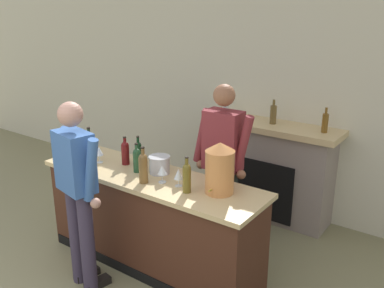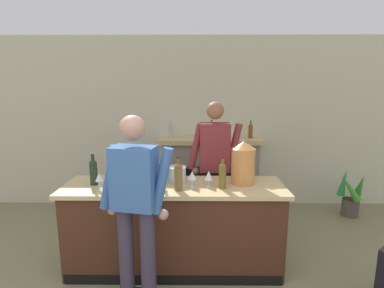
% 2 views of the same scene
% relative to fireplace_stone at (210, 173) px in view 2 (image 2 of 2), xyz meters
% --- Properties ---
extents(wall_back_panel, '(12.00, 0.07, 2.75)m').
position_rel_fireplace_stone_xyz_m(wall_back_panel, '(-0.56, 0.26, 0.78)').
color(wall_back_panel, beige).
rests_on(wall_back_panel, ground_plane).
extents(bar_counter, '(2.31, 0.67, 0.95)m').
position_rel_fireplace_stone_xyz_m(bar_counter, '(-0.47, -1.63, -0.12)').
color(bar_counter, '#472518').
rests_on(bar_counter, ground_plane).
extents(fireplace_stone, '(1.63, 0.52, 1.46)m').
position_rel_fireplace_stone_xyz_m(fireplace_stone, '(0.00, 0.00, 0.00)').
color(fireplace_stone, gray).
rests_on(fireplace_stone, ground_plane).
extents(potted_plant_corner, '(0.44, 0.49, 0.72)m').
position_rel_fireplace_stone_xyz_m(potted_plant_corner, '(2.14, -0.26, -0.28)').
color(potted_plant_corner, '#514A42').
rests_on(potted_plant_corner, ground_plane).
extents(person_customer, '(0.65, 0.36, 1.75)m').
position_rel_fireplace_stone_xyz_m(person_customer, '(-0.75, -2.26, 0.37)').
color(person_customer, '#372E43').
rests_on(person_customer, ground_plane).
extents(person_bartender, '(0.66, 0.30, 1.79)m').
position_rel_fireplace_stone_xyz_m(person_bartender, '(-0.01, -1.08, 0.40)').
color(person_bartender, '#212824').
rests_on(person_bartender, ground_plane).
extents(copper_dispenser, '(0.25, 0.29, 0.45)m').
position_rel_fireplace_stone_xyz_m(copper_dispenser, '(0.26, -1.56, 0.58)').
color(copper_dispenser, '#CF8346').
rests_on(copper_dispenser, bar_counter).
extents(ice_bucket_steel, '(0.21, 0.21, 0.17)m').
position_rel_fireplace_stone_xyz_m(ice_bucket_steel, '(-0.44, -1.52, 0.44)').
color(ice_bucket_steel, silver).
rests_on(ice_bucket_steel, bar_counter).
extents(wine_bottle_burgundy_dark, '(0.07, 0.07, 0.29)m').
position_rel_fireplace_stone_xyz_m(wine_bottle_burgundy_dark, '(-0.64, -1.62, 0.48)').
color(wine_bottle_burgundy_dark, '#224928').
rests_on(wine_bottle_burgundy_dark, bar_counter).
extents(wine_bottle_chardonnay_pale, '(0.07, 0.07, 0.30)m').
position_rel_fireplace_stone_xyz_m(wine_bottle_chardonnay_pale, '(-0.75, -1.48, 0.49)').
color(wine_bottle_chardonnay_pale, black).
rests_on(wine_bottle_chardonnay_pale, bar_counter).
extents(wine_bottle_riesling_slim, '(0.07, 0.07, 0.33)m').
position_rel_fireplace_stone_xyz_m(wine_bottle_riesling_slim, '(0.03, -1.72, 0.50)').
color(wine_bottle_riesling_slim, brown).
rests_on(wine_bottle_riesling_slim, bar_counter).
extents(wine_bottle_cabernet_heavy, '(0.08, 0.08, 0.34)m').
position_rel_fireplace_stone_xyz_m(wine_bottle_cabernet_heavy, '(-0.41, -1.78, 0.51)').
color(wine_bottle_cabernet_heavy, brown).
rests_on(wine_bottle_cabernet_heavy, bar_counter).
extents(wine_bottle_rose_blush, '(0.08, 0.08, 0.29)m').
position_rel_fireplace_stone_xyz_m(wine_bottle_rose_blush, '(-0.87, -1.54, 0.49)').
color(wine_bottle_rose_blush, '#611213').
rests_on(wine_bottle_rose_blush, bar_counter).
extents(wine_bottle_merlot_tall, '(0.08, 0.08, 0.33)m').
position_rel_fireplace_stone_xyz_m(wine_bottle_merlot_tall, '(-1.31, -1.62, 0.50)').
color(wine_bottle_merlot_tall, black).
rests_on(wine_bottle_merlot_tall, bar_counter).
extents(wine_glass_back_row, '(0.08, 0.08, 0.17)m').
position_rel_fireplace_stone_xyz_m(wine_glass_back_row, '(-1.20, -1.77, 0.48)').
color(wine_glass_back_row, silver).
rests_on(wine_glass_back_row, bar_counter).
extents(wine_glass_front_right, '(0.09, 0.09, 0.17)m').
position_rel_fireplace_stone_xyz_m(wine_glass_front_right, '(-0.28, -1.68, 0.47)').
color(wine_glass_front_right, silver).
rests_on(wine_glass_front_right, bar_counter).
extents(wine_glass_near_bucket, '(0.08, 0.08, 0.16)m').
position_rel_fireplace_stone_xyz_m(wine_glass_near_bucket, '(-0.11, -1.66, 0.47)').
color(wine_glass_near_bucket, silver).
rests_on(wine_glass_near_bucket, bar_counter).
extents(wine_glass_front_left, '(0.08, 0.08, 0.17)m').
position_rel_fireplace_stone_xyz_m(wine_glass_front_left, '(-1.12, -1.66, 0.47)').
color(wine_glass_front_left, silver).
rests_on(wine_glass_front_left, bar_counter).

